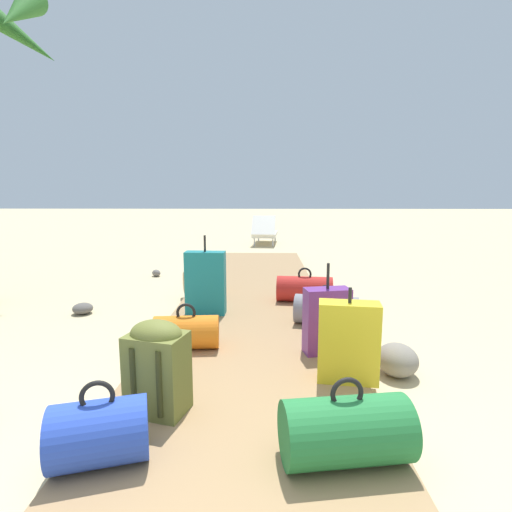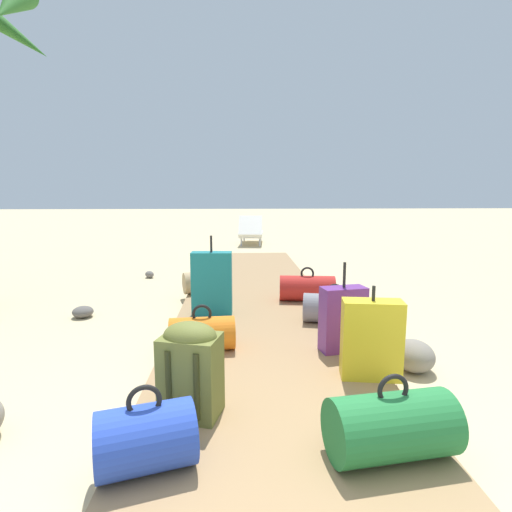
% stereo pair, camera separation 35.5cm
% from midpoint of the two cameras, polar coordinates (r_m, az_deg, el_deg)
% --- Properties ---
extents(ground_plane, '(60.00, 60.00, 0.00)m').
position_cam_midpoint_polar(ground_plane, '(4.40, 1.61, -9.45)').
color(ground_plane, '#CCB789').
extents(boardwalk, '(1.72, 7.56, 0.08)m').
position_cam_midpoint_polar(boardwalk, '(5.11, 1.53, -6.34)').
color(boardwalk, '#9E7A51').
rests_on(boardwalk, ground).
extents(suitcase_teal, '(0.43, 0.19, 0.86)m').
position_cam_midpoint_polar(suitcase_teal, '(4.37, -4.83, -3.82)').
color(suitcase_teal, '#197A7F').
rests_on(suitcase_teal, boardwalk).
extents(suitcase_purple, '(0.39, 0.24, 0.75)m').
position_cam_midpoint_polar(suitcase_purple, '(3.42, 12.94, -8.91)').
color(suitcase_purple, '#6B2D84').
rests_on(suitcase_purple, boardwalk).
extents(duffel_bag_green, '(0.66, 0.41, 0.44)m').
position_cam_midpoint_polar(duffel_bag_green, '(2.22, 17.42, -22.53)').
color(duffel_bag_green, '#237538').
rests_on(duffel_bag_green, boardwalk).
extents(duffel_bag_orange, '(0.56, 0.32, 0.39)m').
position_cam_midpoint_polar(duffel_bag_orange, '(3.49, -6.88, -10.63)').
color(duffel_bag_orange, orange).
rests_on(duffel_bag_orange, boardwalk).
extents(duffel_bag_tan, '(0.54, 0.41, 0.39)m').
position_cam_midpoint_polar(duffel_bag_tan, '(5.38, -5.75, -3.57)').
color(duffel_bag_tan, tan).
rests_on(duffel_bag_tan, boardwalk).
extents(duffel_bag_red, '(0.69, 0.38, 0.42)m').
position_cam_midpoint_polar(duffel_bag_red, '(4.94, 8.92, -4.64)').
color(duffel_bag_red, red).
rests_on(duffel_bag_red, boardwalk).
extents(backpack_olive, '(0.39, 0.33, 0.57)m').
position_cam_midpoint_polar(backpack_olive, '(2.51, -9.76, -14.91)').
color(backpack_olive, olive).
rests_on(backpack_olive, boardwalk).
extents(duffel_bag_blue, '(0.52, 0.43, 0.43)m').
position_cam_midpoint_polar(duffel_bag_blue, '(2.21, -16.62, -22.83)').
color(duffel_bag_blue, '#2847B7').
rests_on(duffel_bag_blue, boardwalk).
extents(suitcase_yellow, '(0.44, 0.24, 0.67)m').
position_cam_midpoint_polar(suitcase_yellow, '(2.97, 16.33, -11.60)').
color(suitcase_yellow, gold).
rests_on(suitcase_yellow, boardwalk).
extents(duffel_bag_grey, '(0.67, 0.42, 0.41)m').
position_cam_midpoint_polar(duffel_bag_grey, '(4.15, 12.32, -7.47)').
color(duffel_bag_grey, slate).
rests_on(duffel_bag_grey, boardwalk).
extents(lounge_chair, '(0.73, 1.59, 0.79)m').
position_cam_midpoint_polar(lounge_chair, '(10.87, 2.20, 3.39)').
color(lounge_chair, white).
rests_on(lounge_chair, ground).
extents(rock_right_near, '(0.31, 0.35, 0.25)m').
position_cam_midpoint_polar(rock_right_near, '(3.42, 22.23, -13.44)').
color(rock_right_near, gray).
rests_on(rock_right_near, ground).
extents(rock_left_near, '(0.24, 0.24, 0.13)m').
position_cam_midpoint_polar(rock_left_near, '(5.03, -21.43, -6.93)').
color(rock_left_near, '#5B5651').
rests_on(rock_left_near, ground).
extents(rock_left_mid, '(0.21, 0.20, 0.11)m').
position_cam_midpoint_polar(rock_left_mid, '(6.89, -12.48, -2.37)').
color(rock_left_mid, slate).
rests_on(rock_left_mid, ground).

